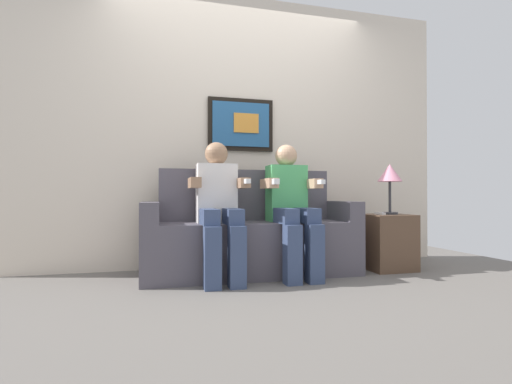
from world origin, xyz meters
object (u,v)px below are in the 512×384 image
(couch, at_px, (251,238))
(table_lamp, at_px, (390,175))
(person_on_right, at_px, (291,203))
(side_table_right, at_px, (387,242))
(spare_remote_on_table, at_px, (380,213))
(person_on_left, at_px, (219,204))

(couch, height_order, table_lamp, table_lamp)
(person_on_right, distance_m, side_table_right, 1.01)
(person_on_right, bearing_deg, spare_remote_on_table, 3.96)
(person_on_left, distance_m, person_on_right, 0.61)
(person_on_right, xyz_separation_m, spare_remote_on_table, (0.88, 0.06, -0.10))
(spare_remote_on_table, bearing_deg, person_on_right, -176.04)
(person_on_left, height_order, side_table_right, person_on_left)
(couch, xyz_separation_m, person_on_left, (-0.30, -0.17, 0.29))
(couch, xyz_separation_m, table_lamp, (1.29, -0.10, 0.55))
(table_lamp, relative_size, spare_remote_on_table, 3.54)
(person_on_right, bearing_deg, person_on_left, 179.96)
(couch, bearing_deg, side_table_right, -4.82)
(couch, xyz_separation_m, person_on_right, (0.30, -0.17, 0.29))
(person_on_left, relative_size, table_lamp, 2.41)
(person_on_right, xyz_separation_m, side_table_right, (0.95, 0.06, -0.36))
(person_on_left, relative_size, person_on_right, 1.00)
(couch, relative_size, person_on_left, 1.62)
(spare_remote_on_table, bearing_deg, side_table_right, 0.69)
(person_on_left, distance_m, side_table_right, 1.60)
(table_lamp, bearing_deg, spare_remote_on_table, -176.82)
(side_table_right, height_order, spare_remote_on_table, spare_remote_on_table)
(person_on_right, height_order, side_table_right, person_on_right)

